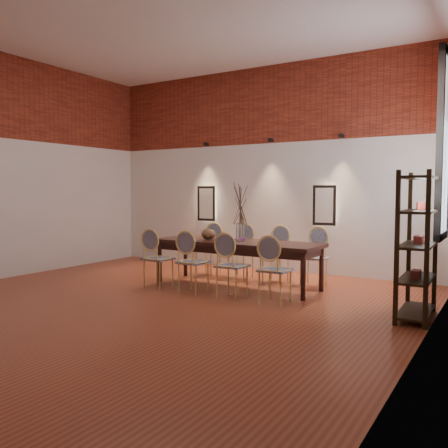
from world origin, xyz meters
The scene contains 28 objects.
floor centered at (0.00, 0.00, -0.01)m, with size 7.00×7.00×0.02m, color brown.
ceiling centered at (0.00, 0.00, 4.01)m, with size 7.00×7.00×0.02m, color silver.
wall_back centered at (0.00, 3.55, 2.00)m, with size 7.00×0.10×4.00m, color silver.
wall_right centered at (3.55, 0.00, 2.00)m, with size 0.10×7.00×4.00m, color silver.
brick_band_back centered at (0.00, 3.48, 3.25)m, with size 7.00×0.02×1.50m, color maroon.
brick_band_right centered at (3.48, 0.00, 3.25)m, with size 0.02×7.00×1.50m, color maroon.
niche_left centered at (-1.30, 3.45, 1.30)m, with size 0.36×0.06×0.66m, color #FFEAC6.
niche_right centered at (1.30, 3.45, 1.30)m, with size 0.36×0.06×0.66m, color #FFEAC6.
spot_fixture_left centered at (-1.30, 3.42, 2.55)m, with size 0.08×0.08×0.10m, color black.
spot_fixture_mid centered at (0.20, 3.42, 2.55)m, with size 0.08×0.08×0.10m, color black.
spot_fixture_right centered at (1.60, 3.42, 2.55)m, with size 0.08×0.08×0.10m, color black.
window_glass centered at (3.46, 2.00, 2.15)m, with size 0.02×0.78×2.38m, color silver.
window_frame centered at (3.44, 2.00, 2.15)m, with size 0.08×0.90×2.50m, color black.
window_mullion centered at (3.44, 2.00, 2.15)m, with size 0.06×0.06×2.40m, color black.
dining_table centered at (0.44, 1.67, 0.38)m, with size 2.78×0.90×0.75m, color #371813.
chair_near_a centered at (-0.61, 0.96, 0.47)m, with size 0.44×0.44×0.94m, color #DDC66D, non-canonical shape.
chair_near_b centered at (0.09, 0.95, 0.47)m, with size 0.44×0.44×0.94m, color #DDC66D, non-canonical shape.
chair_near_c centered at (0.78, 0.94, 0.47)m, with size 0.44×0.44×0.94m, color #DDC66D, non-canonical shape.
chair_near_d centered at (1.48, 0.93, 0.47)m, with size 0.44×0.44×0.94m, color #DDC66D, non-canonical shape.
chair_far_a centered at (-0.59, 2.41, 0.47)m, with size 0.44×0.44×0.94m, color #DDC66D, non-canonical shape.
chair_far_b centered at (0.10, 2.40, 0.47)m, with size 0.44×0.44×0.94m, color #DDC66D, non-canonical shape.
chair_far_c centered at (0.80, 2.39, 0.47)m, with size 0.44×0.44×0.94m, color #DDC66D, non-canonical shape.
chair_far_d centered at (1.50, 2.38, 0.47)m, with size 0.44×0.44×0.94m, color #DDC66D, non-canonical shape.
vase centered at (0.51, 1.67, 0.90)m, with size 0.14×0.14×0.30m, color silver.
dried_branches centered at (0.51, 1.67, 1.35)m, with size 0.50×0.50×0.70m, color #443226, non-canonical shape.
bowl centered at (-0.08, 1.63, 0.84)m, with size 0.24×0.24×0.18m, color brown.
book centered at (0.26, 1.82, 0.77)m, with size 0.26×0.18×0.03m, color #912A84.
shelving_rack centered at (3.28, 1.14, 0.90)m, with size 0.38×1.00×1.80m, color black, non-canonical shape.
Camera 1 is at (4.24, -4.99, 1.55)m, focal length 38.00 mm.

